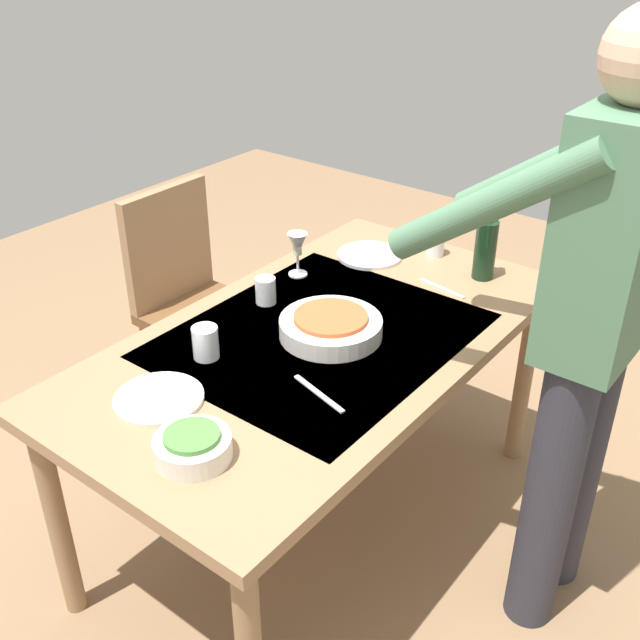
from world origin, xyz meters
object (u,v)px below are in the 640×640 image
(chair_near, at_px, (190,291))
(dinner_plate_near, at_px, (159,398))
(dining_table, at_px, (320,356))
(serving_bowl_pasta, at_px, (331,326))
(wine_glass_left, at_px, (297,246))
(water_cup_near_left, at_px, (435,241))
(dinner_plate_far, at_px, (370,255))
(wine_bottle, at_px, (486,247))
(water_cup_near_right, at_px, (205,342))
(water_cup_far_left, at_px, (266,290))
(person_server, at_px, (591,315))
(side_bowl_salad, at_px, (193,446))

(chair_near, relative_size, dinner_plate_near, 3.96)
(dining_table, distance_m, serving_bowl_pasta, 0.11)
(dining_table, xyz_separation_m, wine_glass_left, (-0.26, -0.30, 0.18))
(water_cup_near_left, bearing_deg, dinner_plate_far, -47.86)
(dinner_plate_near, bearing_deg, wine_glass_left, -167.22)
(wine_glass_left, height_order, dinner_plate_far, wine_glass_left)
(chair_near, distance_m, wine_bottle, 1.14)
(serving_bowl_pasta, xyz_separation_m, dinner_plate_far, (-0.52, -0.22, -0.03))
(water_cup_near_left, xyz_separation_m, water_cup_near_right, (0.97, -0.16, -0.00))
(serving_bowl_pasta, bearing_deg, chair_near, -104.23)
(water_cup_near_left, distance_m, water_cup_far_left, 0.68)
(person_server, bearing_deg, chair_near, -91.32)
(wine_bottle, bearing_deg, wine_glass_left, -53.83)
(dinner_plate_near, bearing_deg, water_cup_near_left, 174.88)
(chair_near, bearing_deg, side_bowl_salad, 47.72)
(person_server, bearing_deg, serving_bowl_pasta, -74.99)
(water_cup_near_left, height_order, water_cup_far_left, water_cup_near_left)
(wine_glass_left, height_order, dinner_plate_near, wine_glass_left)
(chair_near, bearing_deg, dining_table, 74.31)
(serving_bowl_pasta, xyz_separation_m, side_bowl_salad, (0.62, 0.08, 0.00))
(wine_bottle, relative_size, dinner_plate_far, 1.29)
(water_cup_near_right, bearing_deg, water_cup_near_left, 170.76)
(dining_table, relative_size, dinner_plate_far, 6.92)
(side_bowl_salad, bearing_deg, dinner_plate_far, -165.43)
(side_bowl_salad, bearing_deg, wine_bottle, 175.68)
(chair_near, height_order, serving_bowl_pasta, chair_near)
(wine_bottle, relative_size, serving_bowl_pasta, 0.99)
(wine_bottle, bearing_deg, dinner_plate_far, -75.77)
(wine_glass_left, relative_size, side_bowl_salad, 0.84)
(person_server, bearing_deg, water_cup_near_left, -124.67)
(person_server, distance_m, water_cup_far_left, 0.98)
(dinner_plate_near, height_order, dinner_plate_far, same)
(dinner_plate_far, bearing_deg, chair_near, -64.19)
(water_cup_near_left, height_order, dinner_plate_far, water_cup_near_left)
(water_cup_near_left, xyz_separation_m, water_cup_far_left, (0.64, -0.24, -0.01))
(water_cup_near_left, bearing_deg, water_cup_far_left, -20.55)
(wine_glass_left, bearing_deg, dinner_plate_near, 12.78)
(person_server, distance_m, water_cup_near_right, 1.01)
(dinner_plate_far, bearing_deg, dining_table, 19.72)
(chair_near, xyz_separation_m, dinner_plate_far, (-0.30, 0.62, 0.22))
(wine_glass_left, relative_size, water_cup_far_left, 1.77)
(dining_table, height_order, water_cup_near_right, water_cup_near_right)
(wine_glass_left, bearing_deg, person_server, 85.95)
(wine_glass_left, xyz_separation_m, water_cup_far_left, (0.21, 0.04, -0.06))
(water_cup_far_left, bearing_deg, wine_glass_left, -168.22)
(water_cup_far_left, xyz_separation_m, dinner_plate_near, (0.56, 0.13, -0.04))
(dining_table, xyz_separation_m, chair_near, (-0.23, -0.81, -0.14))
(dining_table, relative_size, water_cup_near_left, 15.42)
(dining_table, xyz_separation_m, water_cup_near_right, (0.29, -0.18, 0.12))
(wine_glass_left, relative_size, dinner_plate_far, 0.66)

